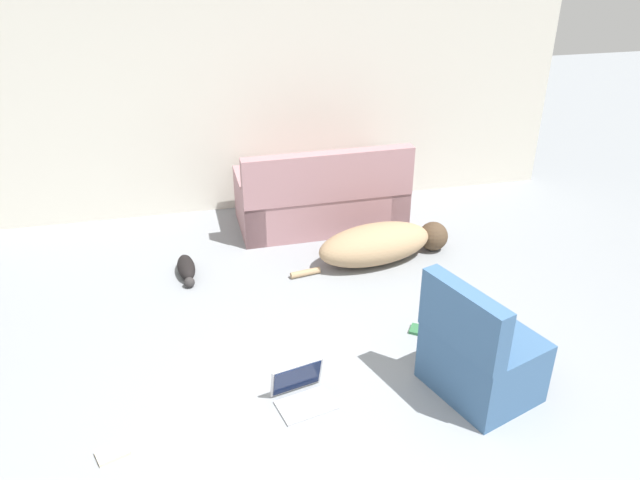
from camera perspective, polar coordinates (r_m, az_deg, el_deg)
The scene contains 9 objects.
ground_plane at distance 3.89m, azimuth 1.59°, elevation -19.67°, with size 20.00×20.00×0.00m, color gray.
wall_back at distance 6.44m, azimuth -6.59°, elevation 13.82°, with size 6.64×0.06×2.61m.
couch at distance 6.30m, azimuth 0.10°, elevation 3.73°, with size 1.66×0.86×0.88m.
dog at distance 5.71m, azimuth 5.56°, elevation -0.32°, with size 1.57×0.65×0.36m.
cat at distance 5.63m, azimuth -12.12°, elevation -2.56°, with size 0.18×0.58×0.14m.
laptop_open at distance 4.22m, azimuth -1.79°, elevation -13.45°, with size 0.42×0.37×0.25m.
book_cream at distance 4.10m, azimuth -18.44°, elevation -18.02°, with size 0.22×0.18×0.02m.
book_green at distance 4.89m, azimuth 9.33°, elevation -8.19°, with size 0.22×0.21×0.02m.
side_chair at distance 4.27m, azimuth 14.36°, elevation -10.14°, with size 0.76×0.82×0.87m.
Camera 1 is at (-0.68, -2.52, 2.88)m, focal length 35.00 mm.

